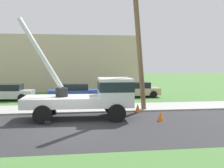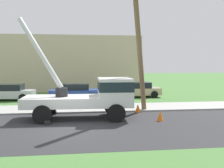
{
  "view_description": "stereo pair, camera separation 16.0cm",
  "coord_description": "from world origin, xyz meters",
  "views": [
    {
      "loc": [
        0.29,
        -13.19,
        3.22
      ],
      "look_at": [
        2.6,
        3.22,
        1.92
      ],
      "focal_mm": 42.75,
      "sensor_mm": 36.0,
      "label": 1
    },
    {
      "loc": [
        0.45,
        -13.21,
        3.22
      ],
      "look_at": [
        2.6,
        3.22,
        1.92
      ],
      "focal_mm": 42.75,
      "sensor_mm": 36.0,
      "label": 2
    }
  ],
  "objects": [
    {
      "name": "utility_truck",
      "position": [
        1.33,
        2.25,
        1.41
      ],
      "size": [
        6.76,
        3.21,
        5.98
      ],
      "color": "silver",
      "rests_on": "ground"
    },
    {
      "name": "traffic_cone_ahead",
      "position": [
        5.03,
        1.02,
        0.28
      ],
      "size": [
        0.36,
        0.36,
        0.56
      ],
      "primitive_type": "cone",
      "color": "orange",
      "rests_on": "ground"
    },
    {
      "name": "traffic_cone_curbside",
      "position": [
        4.38,
        3.76,
        0.28
      ],
      "size": [
        0.36,
        0.36,
        0.56
      ],
      "primitive_type": "cone",
      "color": "orange",
      "rests_on": "ground"
    },
    {
      "name": "parked_sedan_tan",
      "position": [
        6.08,
        11.55,
        0.71
      ],
      "size": [
        4.46,
        2.12,
        1.42
      ],
      "color": "tan",
      "rests_on": "ground"
    },
    {
      "name": "ground_plane",
      "position": [
        0.0,
        12.0,
        0.0
      ],
      "size": [
        120.0,
        120.0,
        0.0
      ],
      "primitive_type": "plane",
      "color": "#477538"
    },
    {
      "name": "parked_sedan_blue",
      "position": [
        0.18,
        10.59,
        0.71
      ],
      "size": [
        4.44,
        2.08,
        1.42
      ],
      "color": "#263F99",
      "rests_on": "ground"
    },
    {
      "name": "parked_sedan_silver",
      "position": [
        -5.53,
        10.81,
        0.71
      ],
      "size": [
        4.5,
        2.2,
        1.42
      ],
      "color": "#B7B7BF",
      "rests_on": "ground"
    },
    {
      "name": "lowrise_building_backdrop",
      "position": [
        -1.07,
        20.1,
        3.2
      ],
      "size": [
        18.0,
        6.0,
        6.4
      ],
      "primitive_type": "cube",
      "color": "#C6B293",
      "rests_on": "ground"
    },
    {
      "name": "road_asphalt",
      "position": [
        0.0,
        0.0,
        0.0
      ],
      "size": [
        80.0,
        7.73,
        0.01
      ],
      "primitive_type": "cube",
      "color": "#2B2B2D",
      "rests_on": "ground"
    },
    {
      "name": "leaning_utility_pole",
      "position": [
        4.37,
        3.54,
        4.54
      ],
      "size": [
        1.83,
        2.45,
        8.84
      ],
      "color": "brown",
      "rests_on": "ground"
    },
    {
      "name": "sidewalk_strip",
      "position": [
        0.0,
        5.5,
        0.05
      ],
      "size": [
        80.0,
        3.27,
        0.1
      ],
      "primitive_type": "cube",
      "color": "#9E9E99",
      "rests_on": "ground"
    }
  ]
}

